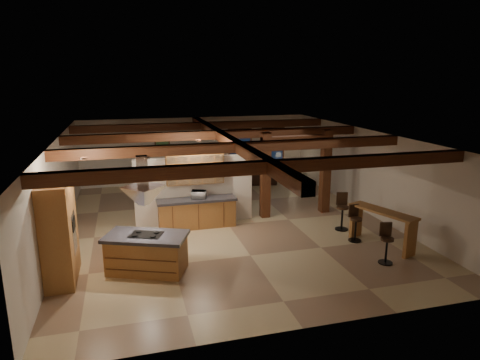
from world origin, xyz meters
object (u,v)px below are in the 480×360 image
object	(u,v)px
sofa	(252,177)
bar_counter	(382,222)
dining_table	(215,195)
kitchen_island	(147,253)

from	to	relation	value
sofa	bar_counter	size ratio (longest dim) A/B	1.02
dining_table	kitchen_island	bearing A→B (deg)	-131.74
sofa	bar_counter	bearing A→B (deg)	110.27
kitchen_island	dining_table	bearing A→B (deg)	61.92
sofa	kitchen_island	bearing A→B (deg)	66.43
dining_table	bar_counter	size ratio (longest dim) A/B	0.80
kitchen_island	bar_counter	xyz separation A→B (m)	(6.47, -0.10, 0.22)
bar_counter	dining_table	bearing A→B (deg)	123.98
kitchen_island	dining_table	xyz separation A→B (m)	(2.83, 5.30, -0.20)
kitchen_island	sofa	world-z (taller)	kitchen_island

